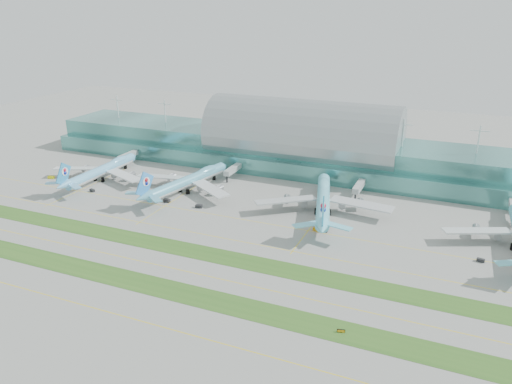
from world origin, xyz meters
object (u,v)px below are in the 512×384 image
at_px(airliner_b, 189,180).
at_px(airliner_c, 323,199).
at_px(taxiway_sign_east, 341,331).
at_px(airliner_a, 103,170).
at_px(terminal, 302,146).

relative_size(airliner_b, airliner_c, 0.95).
height_order(airliner_b, taxiway_sign_east, airliner_b).
bearing_deg(taxiway_sign_east, airliner_a, 138.89).
relative_size(terminal, airliner_c, 4.43).
distance_m(airliner_b, airliner_c, 76.59).
distance_m(terminal, airliner_a, 121.53).
bearing_deg(airliner_c, terminal, 101.78).
height_order(terminal, taxiway_sign_east, terminal).
height_order(airliner_c, taxiway_sign_east, airliner_c).
xyz_separation_m(airliner_b, taxiway_sign_east, (108.85, -92.85, -5.65)).
xyz_separation_m(airliner_a, airliner_b, (56.57, 2.66, 0.26)).
height_order(terminal, airliner_b, terminal).
height_order(terminal, airliner_c, terminal).
distance_m(terminal, airliner_b, 78.66).
bearing_deg(airliner_a, airliner_b, 2.24).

